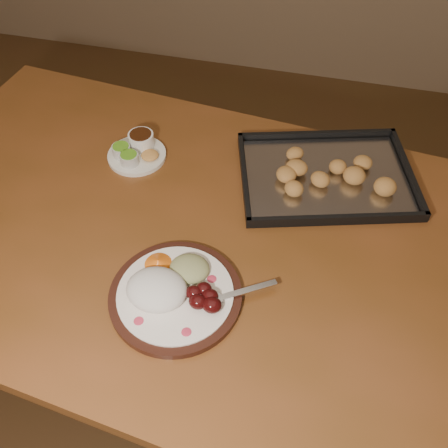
# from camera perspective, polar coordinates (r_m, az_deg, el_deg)

# --- Properties ---
(ground) EXTENTS (4.00, 4.00, 0.00)m
(ground) POSITION_cam_1_polar(r_m,az_deg,el_deg) (1.73, -4.25, -19.89)
(ground) COLOR #4F2F1B
(ground) RESTS_ON ground
(dining_table) EXTENTS (1.59, 1.06, 0.75)m
(dining_table) POSITION_cam_1_polar(r_m,az_deg,el_deg) (1.21, -3.68, -3.64)
(dining_table) COLOR brown
(dining_table) RESTS_ON ground
(dinner_plate) EXTENTS (0.33, 0.27, 0.06)m
(dinner_plate) POSITION_cam_1_polar(r_m,az_deg,el_deg) (1.01, -5.89, -7.59)
(dinner_plate) COLOR black
(dinner_plate) RESTS_ON dining_table
(condiment_saucer) EXTENTS (0.15, 0.15, 0.05)m
(condiment_saucer) POSITION_cam_1_polar(r_m,az_deg,el_deg) (1.31, -9.99, 8.27)
(condiment_saucer) COLOR white
(condiment_saucer) RESTS_ON dining_table
(baking_tray) EXTENTS (0.49, 0.41, 0.04)m
(baking_tray) POSITION_cam_1_polar(r_m,az_deg,el_deg) (1.26, 11.61, 5.52)
(baking_tray) COLOR black
(baking_tray) RESTS_ON dining_table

